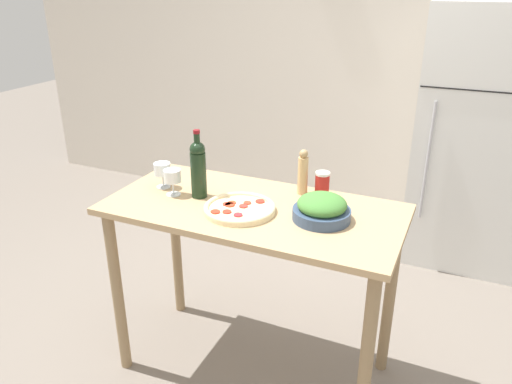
{
  "coord_description": "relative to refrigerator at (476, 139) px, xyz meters",
  "views": [
    {
      "loc": [
        0.86,
        -1.9,
        1.92
      ],
      "look_at": [
        0.0,
        0.03,
        1.0
      ],
      "focal_mm": 35.0,
      "sensor_mm": 36.0,
      "label": 1
    }
  ],
  "objects": [
    {
      "name": "ground_plane",
      "position": [
        -0.9,
        -1.71,
        -0.89
      ],
      "size": [
        14.0,
        14.0,
        0.0
      ],
      "primitive_type": "plane",
      "color": "slate"
    },
    {
      "name": "wall_back",
      "position": [
        -0.9,
        0.37,
        0.41
      ],
      "size": [
        6.4,
        0.08,
        2.6
      ],
      "color": "silver",
      "rests_on": "ground_plane"
    },
    {
      "name": "refrigerator",
      "position": [
        0.0,
        0.0,
        0.0
      ],
      "size": [
        0.77,
        0.67,
        1.79
      ],
      "color": "silver",
      "rests_on": "ground_plane"
    },
    {
      "name": "prep_counter",
      "position": [
        -0.9,
        -1.71,
        -0.1
      ],
      "size": [
        1.37,
        0.66,
        0.94
      ],
      "color": "tan",
      "rests_on": "ground_plane"
    },
    {
      "name": "wine_bottle",
      "position": [
        -1.19,
        -1.71,
        0.2
      ],
      "size": [
        0.07,
        0.07,
        0.33
      ],
      "color": "black",
      "rests_on": "prep_counter"
    },
    {
      "name": "wine_glass_near",
      "position": [
        -1.31,
        -1.74,
        0.14
      ],
      "size": [
        0.08,
        0.08,
        0.13
      ],
      "color": "silver",
      "rests_on": "prep_counter"
    },
    {
      "name": "wine_glass_far",
      "position": [
        -1.41,
        -1.68,
        0.14
      ],
      "size": [
        0.08,
        0.08,
        0.13
      ],
      "color": "silver",
      "rests_on": "prep_counter"
    },
    {
      "name": "pepper_mill",
      "position": [
        -0.75,
        -1.47,
        0.16
      ],
      "size": [
        0.05,
        0.05,
        0.23
      ],
      "color": "tan",
      "rests_on": "prep_counter"
    },
    {
      "name": "salad_bowl",
      "position": [
        -0.58,
        -1.71,
        0.1
      ],
      "size": [
        0.25,
        0.25,
        0.12
      ],
      "color": "#384C6B",
      "rests_on": "prep_counter"
    },
    {
      "name": "homemade_pizza",
      "position": [
        -0.94,
        -1.78,
        0.06
      ],
      "size": [
        0.33,
        0.33,
        0.03
      ],
      "color": "beige",
      "rests_on": "prep_counter"
    },
    {
      "name": "salt_canister",
      "position": [
        -0.65,
        -1.45,
        0.11
      ],
      "size": [
        0.07,
        0.07,
        0.12
      ],
      "color": "#B2231E",
      "rests_on": "prep_counter"
    }
  ]
}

